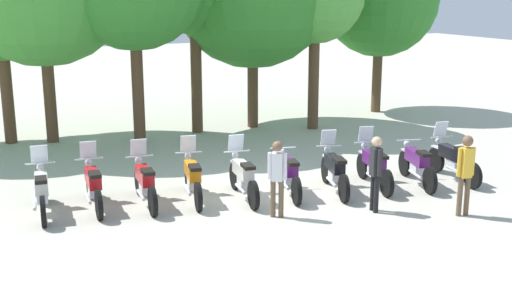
# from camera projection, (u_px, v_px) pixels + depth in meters

# --- Properties ---
(ground_plane) EXTENTS (80.00, 80.00, 0.00)m
(ground_plane) POSITION_uv_depth(u_px,v_px,m) (266.00, 196.00, 15.31)
(ground_plane) COLOR #BCB7A8
(motorcycle_0) EXTENTS (0.68, 2.18, 1.37)m
(motorcycle_0) POSITION_uv_depth(u_px,v_px,m) (42.00, 190.00, 14.02)
(motorcycle_0) COLOR black
(motorcycle_0) RESTS_ON ground_plane
(motorcycle_1) EXTENTS (0.63, 2.19, 1.37)m
(motorcycle_1) POSITION_uv_depth(u_px,v_px,m) (93.00, 185.00, 14.40)
(motorcycle_1) COLOR black
(motorcycle_1) RESTS_ON ground_plane
(motorcycle_2) EXTENTS (0.63, 2.19, 1.37)m
(motorcycle_2) POSITION_uv_depth(u_px,v_px,m) (145.00, 182.00, 14.60)
(motorcycle_2) COLOR black
(motorcycle_2) RESTS_ON ground_plane
(motorcycle_3) EXTENTS (0.77, 2.16, 1.37)m
(motorcycle_3) POSITION_uv_depth(u_px,v_px,m) (192.00, 178.00, 14.95)
(motorcycle_3) COLOR black
(motorcycle_3) RESTS_ON ground_plane
(motorcycle_4) EXTENTS (0.70, 2.18, 1.37)m
(motorcycle_4) POSITION_uv_depth(u_px,v_px,m) (243.00, 176.00, 15.04)
(motorcycle_4) COLOR black
(motorcycle_4) RESTS_ON ground_plane
(motorcycle_5) EXTENTS (0.82, 2.14, 0.99)m
(motorcycle_5) POSITION_uv_depth(u_px,v_px,m) (288.00, 173.00, 15.34)
(motorcycle_5) COLOR black
(motorcycle_5) RESTS_ON ground_plane
(motorcycle_6) EXTENTS (0.86, 2.12, 1.37)m
(motorcycle_6) POSITION_uv_depth(u_px,v_px,m) (334.00, 170.00, 15.54)
(motorcycle_6) COLOR black
(motorcycle_6) RESTS_ON ground_plane
(motorcycle_7) EXTENTS (0.81, 2.14, 1.37)m
(motorcycle_7) POSITION_uv_depth(u_px,v_px,m) (374.00, 166.00, 15.92)
(motorcycle_7) COLOR black
(motorcycle_7) RESTS_ON ground_plane
(motorcycle_8) EXTENTS (0.85, 2.12, 0.99)m
(motorcycle_8) POSITION_uv_depth(u_px,v_px,m) (417.00, 164.00, 16.13)
(motorcycle_8) COLOR black
(motorcycle_8) RESTS_ON ground_plane
(motorcycle_9) EXTENTS (0.68, 2.18, 1.37)m
(motorcycle_9) POSITION_uv_depth(u_px,v_px,m) (453.00, 159.00, 16.51)
(motorcycle_9) COLOR black
(motorcycle_9) RESTS_ON ground_plane
(person_0) EXTENTS (0.25, 0.41, 1.65)m
(person_0) POSITION_uv_depth(u_px,v_px,m) (376.00, 168.00, 14.05)
(person_0) COLOR black
(person_0) RESTS_ON ground_plane
(person_1) EXTENTS (0.41, 0.27, 1.73)m
(person_1) POSITION_uv_depth(u_px,v_px,m) (466.00, 169.00, 13.78)
(person_1) COLOR brown
(person_1) RESTS_ON ground_plane
(person_2) EXTENTS (0.38, 0.30, 1.63)m
(person_2) POSITION_uv_depth(u_px,v_px,m) (277.00, 173.00, 13.71)
(person_2) COLOR brown
(person_2) RESTS_ON ground_plane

